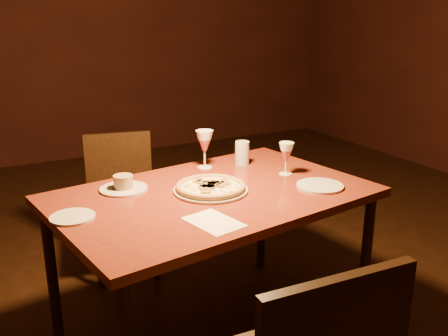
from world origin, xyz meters
name	(u,v)px	position (x,y,z in m)	size (l,w,h in m)	color
floor	(252,324)	(0.00, 0.00, 0.00)	(7.00, 7.00, 0.00)	black
back_wall	(74,14)	(0.00, 3.50, 1.50)	(6.00, 0.04, 3.00)	#381511
dining_table	(213,206)	(-0.21, 0.03, 0.68)	(1.50, 1.08, 0.74)	maroon
chair_far	(122,196)	(-0.37, 0.90, 0.46)	(0.47, 0.47, 0.82)	black
pizza_plate	(211,187)	(-0.21, 0.04, 0.76)	(0.34, 0.34, 0.04)	silver
ramekin_saucer	(123,185)	(-0.55, 0.24, 0.77)	(0.22, 0.22, 0.07)	silver
wine_glass_far	(205,149)	(-0.07, 0.37, 0.84)	(0.09, 0.09, 0.20)	#A64745
wine_glass_right	(286,159)	(0.23, 0.08, 0.82)	(0.07, 0.07, 0.16)	#A64745
water_tumbler	(242,153)	(0.12, 0.33, 0.81)	(0.07, 0.07, 0.12)	#AFB6BF
side_plate_left	(72,217)	(-0.83, 0.02, 0.75)	(0.18, 0.18, 0.01)	silver
side_plate_near	(320,186)	(0.26, -0.15, 0.75)	(0.22, 0.22, 0.01)	silver
menu_card	(214,222)	(-0.36, -0.28, 0.74)	(0.15, 0.23, 0.00)	white
pendant_light	(211,3)	(-0.21, 0.03, 1.55)	(0.12, 0.12, 0.12)	#EC9542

